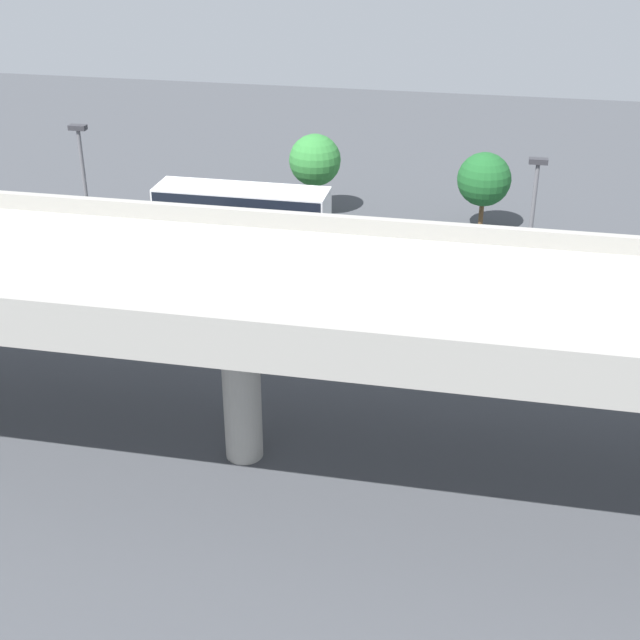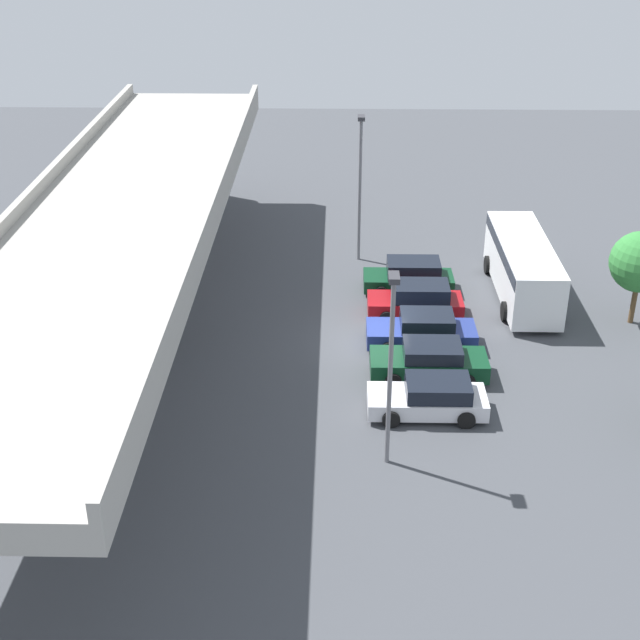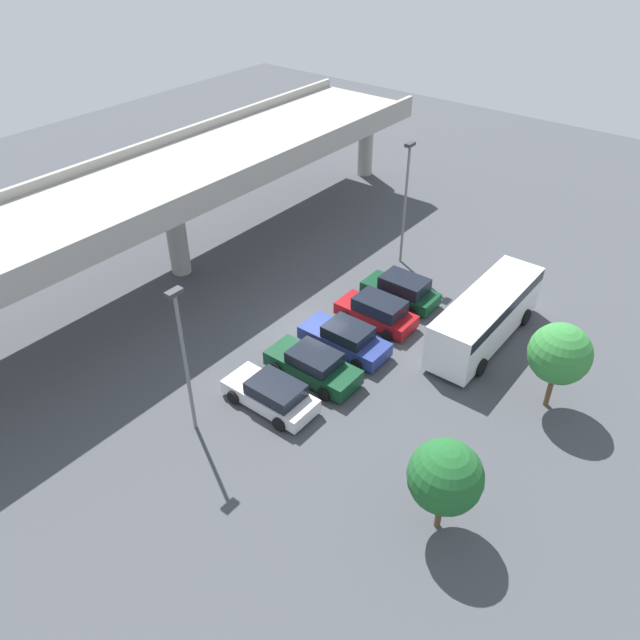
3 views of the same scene
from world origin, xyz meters
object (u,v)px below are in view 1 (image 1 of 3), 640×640
parked_car_3 (258,272)px  lamp_post_near_aisle (530,232)px  parked_car_0 (447,290)px  parked_car_1 (384,282)px  shuttle_bus (242,210)px  parked_car_2 (323,278)px  parked_car_4 (200,268)px  tree_front_centre (315,160)px  lamp_post_mid_lot (87,200)px  tree_front_left (484,179)px

parked_car_3 → lamp_post_near_aisle: (-11.56, 1.91, 3.53)m
parked_car_0 → parked_car_1: 2.76m
parked_car_1 → shuttle_bus: (7.87, -5.14, 0.94)m
parked_car_2 → parked_car_4: bearing=-88.5°
parked_car_0 → parked_car_2: parked_car_2 is taller
shuttle_bus → tree_front_centre: 5.52m
lamp_post_near_aisle → lamp_post_mid_lot: lamp_post_mid_lot is taller
lamp_post_near_aisle → tree_front_left: 11.33m
parked_car_0 → parked_car_1: size_ratio=0.95×
parked_car_0 → parked_car_3: 8.43m
parked_car_0 → parked_car_4: size_ratio=1.03×
parked_car_0 → parked_car_2: bearing=-91.7°
lamp_post_near_aisle → lamp_post_mid_lot: bearing=2.1°
parked_car_3 → shuttle_bus: size_ratio=0.51×
parked_car_4 → shuttle_bus: shuttle_bus is taller
tree_front_left → lamp_post_mid_lot: bearing=36.1°
parked_car_3 → parked_car_4: size_ratio=1.00×
lamp_post_mid_lot → tree_front_left: 19.94m
parked_car_3 → shuttle_bus: 5.74m
parked_car_2 → shuttle_bus: shuttle_bus is taller
parked_car_2 → tree_front_left: 11.38m
lamp_post_near_aisle → tree_front_centre: size_ratio=1.64×
parked_car_2 → parked_car_3: bearing=-89.4°
lamp_post_near_aisle → tree_front_centre: lamp_post_near_aisle is taller
parked_car_2 → tree_front_left: bearing=144.3°
parked_car_4 → lamp_post_near_aisle: bearing=82.8°
lamp_post_mid_lot → tree_front_centre: bearing=-119.9°
shuttle_bus → tree_front_left: (-11.69, -3.90, 1.08)m
parked_car_3 → parked_car_0: bearing=89.1°
parked_car_0 → tree_front_centre: 12.87m
tree_front_centre → lamp_post_mid_lot: bearing=60.1°
lamp_post_near_aisle → parked_car_2: bearing=-12.7°
parked_car_2 → parked_car_4: size_ratio=1.08×
shuttle_bus → lamp_post_mid_lot: 9.39m
parked_car_4 → shuttle_bus: 5.44m
parked_car_1 → lamp_post_near_aisle: 7.16m
parked_car_3 → parked_car_4: parked_car_4 is taller
parked_car_2 → shuttle_bus: 7.38m
parked_car_2 → lamp_post_near_aisle: (-8.59, 1.94, 3.57)m
parked_car_1 → shuttle_bus: size_ratio=0.55×
lamp_post_near_aisle → tree_front_left: lamp_post_near_aisle is taller
lamp_post_near_aisle → tree_front_left: size_ratio=1.75×
lamp_post_mid_lot → tree_front_centre: size_ratio=1.75×
parked_car_0 → tree_front_centre: size_ratio=1.03×
parked_car_2 → shuttle_bus: (5.16, -5.19, 0.95)m
parked_car_3 → parked_car_2: bearing=90.6°
parked_car_1 → parked_car_2: (2.71, 0.05, -0.02)m
parked_car_0 → lamp_post_near_aisle: size_ratio=0.63×
parked_car_2 → tree_front_left: tree_front_left is taller
parked_car_1 → parked_car_3: parked_car_3 is taller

